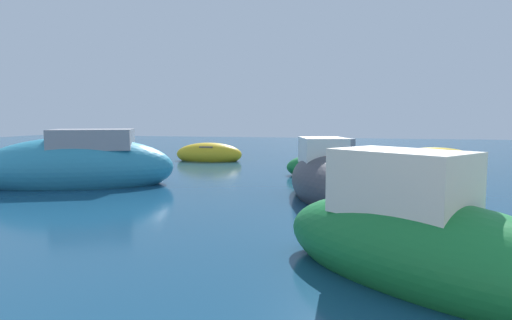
{
  "coord_description": "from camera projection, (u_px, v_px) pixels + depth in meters",
  "views": [
    {
      "loc": [
        -4.07,
        -4.43,
        2.04
      ],
      "look_at": [
        -7.69,
        11.16,
        0.5
      ],
      "focal_mm": 31.21,
      "sensor_mm": 36.0,
      "label": 1
    }
  ],
  "objects": [
    {
      "name": "moored_boat_8",
      "position": [
        325.0,
        179.0,
        11.3
      ],
      "size": [
        2.64,
        4.25,
        1.84
      ],
      "rotation": [
        0.0,
        0.0,
        5.0
      ],
      "color": "#3F3F47",
      "rests_on": "ground"
    },
    {
      "name": "moored_boat_1",
      "position": [
        79.0,
        166.0,
        13.27
      ],
      "size": [
        6.0,
        4.11,
        2.11
      ],
      "rotation": [
        0.0,
        0.0,
        3.54
      ],
      "color": "teal",
      "rests_on": "ground"
    },
    {
      "name": "moored_boat_2",
      "position": [
        421.0,
        244.0,
        5.45
      ],
      "size": [
        4.34,
        3.8,
        1.94
      ],
      "rotation": [
        0.0,
        0.0,
        5.64
      ],
      "color": "#197233",
      "rests_on": "ground"
    },
    {
      "name": "moored_boat_4",
      "position": [
        209.0,
        154.0,
        20.85
      ],
      "size": [
        3.2,
        1.36,
        1.1
      ],
      "rotation": [
        0.0,
        0.0,
        0.04
      ],
      "color": "gold",
      "rests_on": "ground"
    },
    {
      "name": "moored_boat_3",
      "position": [
        433.0,
        162.0,
        17.35
      ],
      "size": [
        3.95,
        2.28,
        1.12
      ],
      "rotation": [
        0.0,
        0.0,
        0.29
      ],
      "color": "gold",
      "rests_on": "ground"
    },
    {
      "name": "moored_boat_6",
      "position": [
        330.0,
        163.0,
        16.02
      ],
      "size": [
        3.33,
        2.47,
        1.51
      ],
      "rotation": [
        0.0,
        0.0,
        3.62
      ],
      "color": "#197233",
      "rests_on": "ground"
    }
  ]
}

